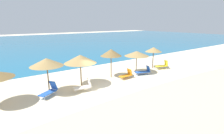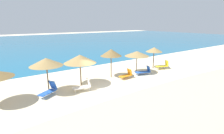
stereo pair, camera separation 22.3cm
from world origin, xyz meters
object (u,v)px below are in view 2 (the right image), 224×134
Objects in this scene: beach_umbrella_2 at (80,59)px; lounge_chair_1 at (49,90)px; beach_umbrella_1 at (46,62)px; beach_umbrella_5 at (154,50)px; lounge_chair_0 at (144,71)px; beach_umbrella_3 at (111,53)px; beach_umbrella_4 at (137,54)px; lounge_chair_4 at (84,86)px; lounge_chair_2 at (163,65)px; cooler_box at (185,79)px; lounge_chair_3 at (127,75)px.

lounge_chair_1 is at bearing -169.74° from beach_umbrella_2.
beach_umbrella_5 is at bearing 2.61° from beach_umbrella_1.
beach_umbrella_2 reaches higher than lounge_chair_0.
beach_umbrella_3 reaches higher than beach_umbrella_4.
beach_umbrella_1 is at bearing -179.06° from beach_umbrella_4.
lounge_chair_1 is at bearing 82.92° from lounge_chair_4.
beach_umbrella_2 is at bearing -173.18° from beach_umbrella_3.
lounge_chair_2 is at bearing -3.15° from beach_umbrella_2.
cooler_box is at bearing -132.02° from lounge_chair_0.
lounge_chair_1 reaches higher than lounge_chair_3.
beach_umbrella_1 reaches higher than lounge_chair_0.
beach_umbrella_2 is at bearing -109.71° from lounge_chair_1.
beach_umbrella_5 is 3.65m from lounge_chair_0.
beach_umbrella_4 is 4.11m from lounge_chair_2.
lounge_chair_0 is (9.48, -0.72, -2.11)m from beach_umbrella_1.
beach_umbrella_4 is 5.09× the size of cooler_box.
beach_umbrella_2 is 1.76× the size of lounge_chair_2.
beach_umbrella_5 is 1.90× the size of lounge_chair_3.
beach_umbrella_1 is 2.75m from beach_umbrella_2.
lounge_chair_3 is at bearing 110.68° from lounge_chair_2.
lounge_chair_2 is (12.94, -0.43, -2.04)m from beach_umbrella_1.
lounge_chair_2 is at bearing -120.18° from lounge_chair_1.
lounge_chair_4 is at bearing -170.56° from beach_umbrella_5.
beach_umbrella_1 reaches higher than lounge_chair_4.
lounge_chair_1 is (-0.09, -0.38, -2.05)m from beach_umbrella_1.
beach_umbrella_5 is 1.61× the size of lounge_chair_1.
lounge_chair_2 is at bearing -90.18° from lounge_chair_3.
lounge_chair_4 reaches higher than cooler_box.
beach_umbrella_4 is 1.66× the size of lounge_chair_1.
beach_umbrella_3 is at bearing -111.60° from lounge_chair_1.
beach_umbrella_2 is at bearing 2.80° from beach_umbrella_1.
lounge_chair_1 reaches higher than lounge_chair_0.
beach_umbrella_3 is 6.69m from lounge_chair_1.
beach_umbrella_1 is at bearing -177.20° from beach_umbrella_2.
lounge_chair_0 reaches higher than cooler_box.
lounge_chair_2 reaches higher than cooler_box.
beach_umbrella_1 is 9.25m from beach_umbrella_4.
beach_umbrella_2 is 1.09× the size of beach_umbrella_5.
lounge_chair_0 is at bearing -74.59° from beach_umbrella_4.
lounge_chair_1 is 1.06× the size of lounge_chair_4.
beach_umbrella_1 is at bearing -174.95° from beach_umbrella_3.
beach_umbrella_4 reaches higher than lounge_chair_2.
cooler_box is at bearing -102.57° from beach_umbrella_5.
lounge_chair_3 is 0.89× the size of lounge_chair_4.
lounge_chair_4 is (-9.98, -1.66, -1.78)m from beach_umbrella_5.
beach_umbrella_4 is (6.49, 0.02, -0.23)m from beach_umbrella_2.
lounge_chair_0 is at bearing -122.01° from lounge_chair_1.
lounge_chair_1 is 2.57m from lounge_chair_4.
beach_umbrella_1 is at bearing 159.42° from cooler_box.
beach_umbrella_5 is (9.62, 0.43, -0.14)m from beach_umbrella_2.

